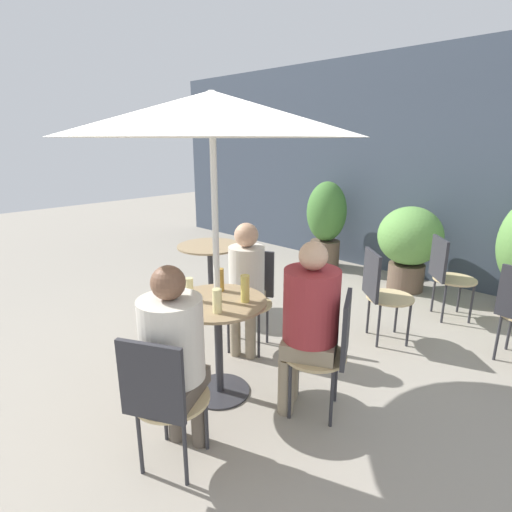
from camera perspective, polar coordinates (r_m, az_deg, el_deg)
The scene contains 19 objects.
ground_plane at distance 3.23m, azimuth -4.41°, elevation -19.03°, with size 20.00×20.00×0.00m, color gray.
storefront_wall at distance 5.77m, azimuth 24.03°, elevation 11.31°, with size 10.00×0.06×3.00m.
cafe_table_near at distance 2.98m, azimuth -5.42°, elevation -10.20°, with size 0.71×0.71×0.75m.
cafe_table_far at distance 4.46m, azimuth -6.56°, elevation -1.14°, with size 0.71×0.71×0.75m.
bistro_chair_0 at distance 2.35m, azimuth -13.24°, elevation -18.66°, with size 0.48×0.49×0.89m.
bistro_chair_1 at distance 2.80m, azimuth 10.55°, elevation -12.37°, with size 0.49×0.48×0.89m.
bistro_chair_2 at distance 3.68m, azimuth -0.66°, elevation -4.95°, with size 0.48×0.49×0.89m.
bistro_chair_3 at distance 4.67m, azimuth 25.55°, elevation -1.93°, with size 0.50×0.50×0.89m.
bistro_chair_5 at distance 3.91m, azimuth 17.37°, elevation -4.43°, with size 0.50×0.50×0.89m.
seated_person_0 at distance 2.37m, azimuth -11.65°, elevation -12.97°, with size 0.43×0.44×1.22m.
seated_person_1 at distance 2.73m, azimuth 7.52°, elevation -8.44°, with size 0.46×0.45×1.24m.
seated_person_2 at distance 3.48m, azimuth -1.42°, elevation -3.01°, with size 0.37×0.39×1.19m.
beer_glass_0 at distance 2.83m, azimuth -1.57°, elevation -4.66°, with size 0.06×0.06×0.20m.
beer_glass_1 at distance 3.04m, azimuth -5.13°, elevation -3.40°, with size 0.06×0.06×0.18m.
beer_glass_2 at distance 2.90m, azimuth -9.47°, elevation -4.68°, with size 0.06×0.06×0.17m.
beer_glass_3 at distance 2.67m, azimuth -5.56°, elevation -6.39°, with size 0.06×0.06×0.17m.
potted_plant_0 at distance 6.02m, azimuth 9.99°, elevation 5.01°, with size 0.58×0.58×1.29m.
potted_plant_1 at distance 5.37m, azimuth 21.07°, elevation 1.97°, with size 0.79×0.79×1.07m.
umbrella at distance 2.67m, azimuth -6.30°, elevation 19.41°, with size 1.95×1.95×2.16m.
Camera 1 is at (1.98, -1.73, 1.86)m, focal length 28.00 mm.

